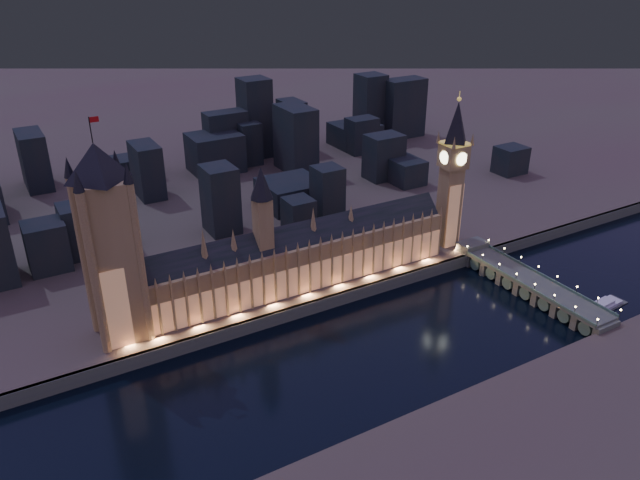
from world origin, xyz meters
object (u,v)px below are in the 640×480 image
palace_of_westminster (294,258)px  westminster_bridge (526,284)px  river_boat (597,308)px  elizabeth_tower (453,163)px  victoria_tower (108,235)px

palace_of_westminster → westminster_bridge: (124.95, -65.18, -20.39)m
palace_of_westminster → river_boat: bearing=-35.0°
westminster_bridge → palace_of_westminster: bearing=152.5°
palace_of_westminster → river_boat: 178.68m
elizabeth_tower → victoria_tower: bearing=-180.0°
palace_of_westminster → westminster_bridge: bearing=-27.5°
elizabeth_tower → westminster_bridge: bearing=-82.5°
victoria_tower → westminster_bridge: (226.56, -65.36, -59.38)m
palace_of_westminster → elizabeth_tower: 122.81m
victoria_tower → westminster_bridge: 243.16m
palace_of_westminster → elizabeth_tower: (116.39, 0.18, 39.18)m
elizabeth_tower → river_boat: elizabeth_tower is taller
victoria_tower → elizabeth_tower: 218.00m
victoria_tower → river_boat: bearing=-22.4°
river_boat → victoria_tower: bearing=157.6°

